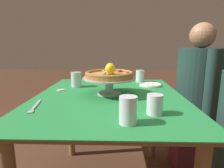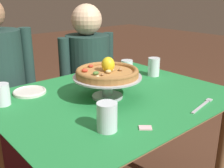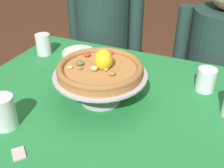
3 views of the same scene
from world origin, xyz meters
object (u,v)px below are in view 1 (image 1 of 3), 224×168
water_glass_front_left (76,80)px  diner_left (196,102)px  water_glass_back_left (140,77)px  dinner_fork (35,107)px  pizza_stand (109,82)px  water_glass_back_right (155,106)px  water_glass_side_right (128,112)px  pizza (109,74)px  sugar_packet (61,90)px  side_plate (150,85)px

water_glass_front_left → diner_left: (-0.09, 0.96, -0.19)m
water_glass_back_left → dinner_fork: water_glass_back_left is taller
pizza_stand → water_glass_front_left: water_glass_front_left is taller
water_glass_back_right → diner_left: bearing=144.5°
pizza_stand → water_glass_side_right: 0.47m
pizza → pizza_stand: bearing=-110.0°
water_glass_back_left → sugar_packet: (0.33, -0.60, -0.04)m
pizza → water_glass_side_right: 0.48m
water_glass_side_right → diner_left: bearing=142.1°
water_glass_front_left → pizza_stand: bearing=49.8°
water_glass_back_left → dinner_fork: 0.94m
pizza → diner_left: 0.81m
side_plate → dinner_fork: 0.88m
water_glass_side_right → diner_left: size_ratio=0.09×
water_glass_back_left → side_plate: (0.16, 0.06, -0.04)m
water_glass_side_right → water_glass_back_left: 0.91m
water_glass_back_left → water_glass_side_right: bearing=-9.6°
pizza_stand → dinner_fork: (0.27, -0.37, -0.08)m
water_glass_front_left → side_plate: 0.58m
pizza_stand → pizza: (0.00, 0.00, 0.05)m
water_glass_back_left → dinner_fork: bearing=-41.4°
pizza_stand → water_glass_side_right: size_ratio=2.97×
pizza → water_glass_back_right: pizza is taller
water_glass_side_right → water_glass_back_right: size_ratio=1.22×
water_glass_side_right → side_plate: water_glass_side_right is taller
water_glass_back_left → water_glass_back_right: bearing=-1.7°
sugar_packet → water_glass_back_left: bearing=119.1°
pizza_stand → sugar_packet: bearing=-106.0°
dinner_fork → sugar_packet: size_ratio=4.31×
water_glass_front_left → sugar_packet: 0.16m
pizza_stand → water_glass_side_right: (0.46, 0.10, -0.03)m
pizza_stand → diner_left: diner_left is taller
pizza → water_glass_front_left: 0.36m
pizza → water_glass_front_left: pizza is taller
side_plate → dinner_fork: (0.54, -0.69, -0.01)m
water_glass_back_left → water_glass_front_left: bearing=-67.5°
pizza → diner_left: bearing=114.0°
side_plate → diner_left: size_ratio=0.14×
dinner_fork → sugar_packet: bearing=176.3°
side_plate → diner_left: diner_left is taller
water_glass_back_left → dinner_fork: size_ratio=0.48×
water_glass_side_right → pizza_stand: bearing=-168.2°
pizza_stand → water_glass_front_left: (-0.22, -0.26, -0.03)m
dinner_fork → sugar_packet: (-0.37, 0.02, -0.00)m
pizza_stand → water_glass_front_left: size_ratio=3.01×
pizza_stand → pizza: size_ratio=1.11×
water_glass_back_left → side_plate: bearing=21.5°
water_glass_back_right → water_glass_back_left: bearing=178.3°
side_plate → sugar_packet: side_plate is taller
water_glass_front_left → sugar_packet: (0.12, -0.09, -0.05)m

